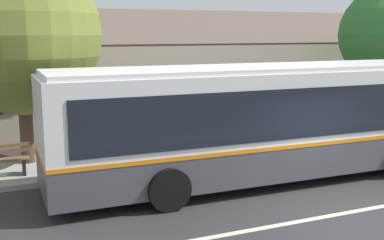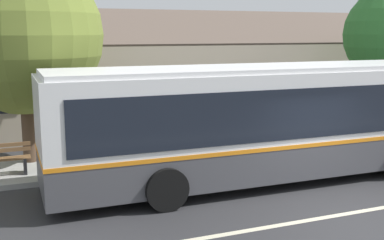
# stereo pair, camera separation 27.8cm
# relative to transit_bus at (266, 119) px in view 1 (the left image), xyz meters

# --- Properties ---
(ground_plane) EXTENTS (300.00, 300.00, 0.00)m
(ground_plane) POSITION_rel_transit_bus_xyz_m (0.55, -2.90, -1.67)
(ground_plane) COLOR #2D2D30
(sidewalk_far) EXTENTS (60.00, 3.00, 0.15)m
(sidewalk_far) POSITION_rel_transit_bus_xyz_m (0.55, 3.10, -1.60)
(sidewalk_far) COLOR #9E9E99
(sidewalk_far) RESTS_ON ground
(lane_divider_stripe) EXTENTS (60.00, 0.16, 0.01)m
(lane_divider_stripe) POSITION_rel_transit_bus_xyz_m (0.55, -2.90, -1.67)
(lane_divider_stripe) COLOR beige
(lane_divider_stripe) RESTS_ON ground
(community_building) EXTENTS (23.28, 9.17, 6.04)m
(community_building) POSITION_rel_transit_bus_xyz_m (1.38, 10.85, 0.18)
(community_building) COLOR tan
(community_building) RESTS_ON ground
(transit_bus) EXTENTS (11.76, 2.86, 3.10)m
(transit_bus) POSITION_rel_transit_bus_xyz_m (0.00, 0.00, 0.00)
(transit_bus) COLOR #47474C
(transit_bus) RESTS_ON ground
(street_tree_secondary) EXTENTS (4.59, 4.59, 6.18)m
(street_tree_secondary) POSITION_rel_transit_bus_xyz_m (-5.85, 3.80, 2.21)
(street_tree_secondary) COLOR #4C3828
(street_tree_secondary) RESTS_ON ground
(bus_stop_sign) EXTENTS (0.36, 0.07, 2.40)m
(bus_stop_sign) POSITION_rel_transit_bus_xyz_m (6.17, 2.09, -0.03)
(bus_stop_sign) COLOR gray
(bus_stop_sign) RESTS_ON sidewalk_far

